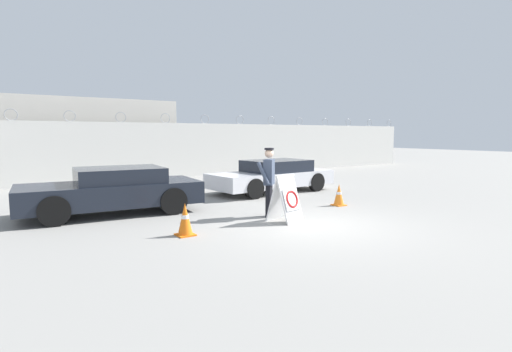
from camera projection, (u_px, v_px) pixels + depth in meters
ground_plane at (307, 225)px, 9.33m from camera, size 90.00×90.00×0.00m
perimeter_wall at (145, 151)px, 18.32m from camera, size 36.00×0.30×3.08m
building_block at (70, 138)px, 21.06m from camera, size 8.79×7.57×3.75m
barricade_sign at (286, 198)px, 9.60m from camera, size 0.78×0.83×1.14m
security_guard at (269, 179)px, 10.12m from camera, size 0.65×0.49×1.76m
traffic_cone_near at (185, 220)px, 8.30m from camera, size 0.36×0.36×0.68m
traffic_cone_mid at (339, 195)px, 11.78m from camera, size 0.35×0.35×0.64m
parked_car_front_coupe at (113, 190)px, 10.54m from camera, size 4.68×2.32×1.22m
parked_car_rear_sedan at (273, 176)px, 14.51m from camera, size 4.76×2.12×1.16m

